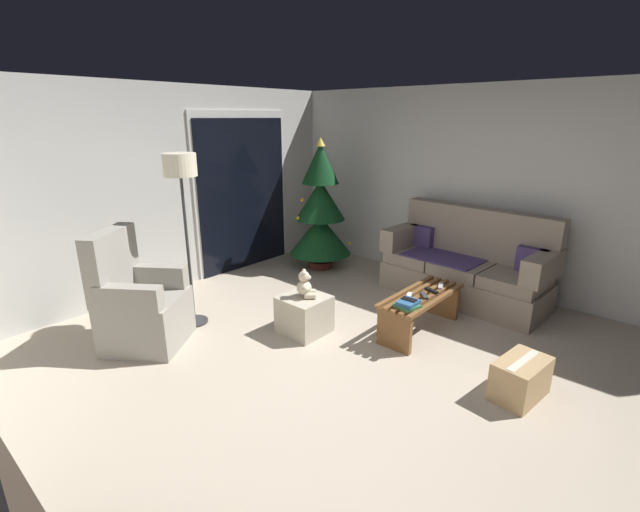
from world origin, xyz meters
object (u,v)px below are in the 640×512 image
remote_black (431,290)px  remote_silver (441,286)px  armchair (140,305)px  ottoman (304,314)px  cell_phone (409,299)px  cardboard_box_taped_mid_floor (520,378)px  christmas_tree (320,212)px  teddy_bear_cream (305,286)px  couch (466,266)px  remote_white (409,296)px  book_stack (408,304)px  coffee_table (421,306)px  floor_lamp (181,182)px  remote_graphite (424,296)px

remote_black → remote_silver: bearing=12.8°
armchair → ottoman: bearing=-39.6°
cell_phone → cardboard_box_taped_mid_floor: size_ratio=0.28×
christmas_tree → teddy_bear_cream: (-1.62, -1.23, -0.32)m
couch → remote_white: couch is taller
book_stack → cardboard_box_taped_mid_floor: book_stack is taller
couch → remote_black: size_ratio=12.70×
coffee_table → floor_lamp: bearing=127.0°
christmas_tree → ottoman: bearing=-142.9°
cardboard_box_taped_mid_floor → floor_lamp: bearing=107.7°
remote_black → ottoman: size_ratio=0.35×
remote_white → book_stack: size_ratio=0.68×
coffee_table → remote_silver: 0.33m
couch → coffee_table: bearing=-177.8°
book_stack → armchair: (-1.64, 1.94, -0.04)m
teddy_bear_cream → cardboard_box_taped_mid_floor: (0.33, -2.01, -0.35)m
remote_silver → armchair: (-2.31, 1.94, -0.02)m
remote_black → armchair: bearing=155.4°
remote_white → teddy_bear_cream: 1.03m
remote_white → teddy_bear_cream: size_ratio=0.55×
floor_lamp → cardboard_box_taped_mid_floor: size_ratio=3.50×
cell_phone → ottoman: 1.07m
couch → armchair: size_ratio=1.75×
cardboard_box_taped_mid_floor → book_stack: bearing=85.4°
remote_black → book_stack: size_ratio=0.68×
remote_silver → cardboard_box_taped_mid_floor: size_ratio=0.31×
ottoman → cell_phone: bearing=-64.1°
christmas_tree → armchair: bearing=-175.6°
coffee_table → ottoman: bearing=132.4°
couch → remote_silver: 0.87m
remote_graphite → book_stack: book_stack is taller
couch → remote_silver: bearing=-173.2°
armchair → floor_lamp: size_ratio=0.63×
christmas_tree → armchair: christmas_tree is taller
remote_graphite → remote_white: bearing=1.8°
coffee_table → remote_graphite: remote_graphite is taller
remote_white → floor_lamp: (-1.27, 1.85, 1.08)m
christmas_tree → armchair: 2.88m
cardboard_box_taped_mid_floor → teddy_bear_cream: bearing=99.3°
couch → armchair: armchair is taller
cell_phone → remote_white: bearing=28.9°
remote_silver → cell_phone: 0.64m
remote_black → ottoman: 1.32m
remote_white → floor_lamp: size_ratio=0.09×
remote_silver → cardboard_box_taped_mid_floor: bearing=124.6°
remote_white → armchair: bearing=-155.3°
remote_black → christmas_tree: size_ratio=0.08×
book_stack → armchair: armchair is taller
remote_white → remote_black: size_ratio=1.00×
remote_graphite → armchair: bearing=2.2°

